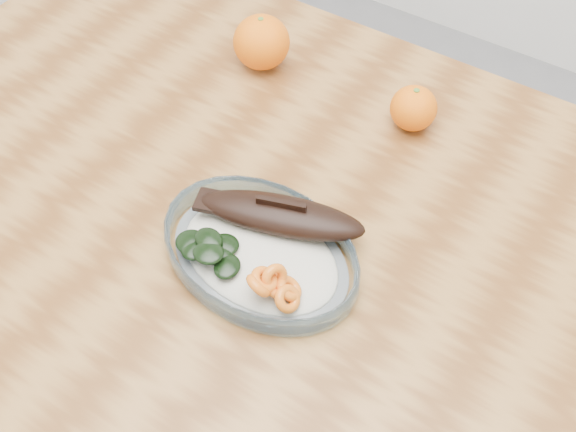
{
  "coord_description": "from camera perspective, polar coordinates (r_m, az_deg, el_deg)",
  "views": [
    {
      "loc": [
        0.35,
        -0.48,
        1.44
      ],
      "look_at": [
        0.05,
        -0.01,
        0.77
      ],
      "focal_mm": 45.0,
      "sensor_mm": 36.0,
      "label": 1
    }
  ],
  "objects": [
    {
      "name": "plated_meal",
      "position": [
        0.84,
        -2.18,
        -2.63
      ],
      "size": [
        0.5,
        0.5,
        0.08
      ],
      "rotation": [
        0.0,
        0.0,
        -0.1
      ],
      "color": "white",
      "rests_on": "dining_table"
    },
    {
      "name": "orange_left",
      "position": [
        1.08,
        -2.11,
        13.56
      ],
      "size": [
        0.08,
        0.08,
        0.08
      ],
      "primitive_type": "sphere",
      "color": "#FF4705",
      "rests_on": "dining_table"
    },
    {
      "name": "orange_right",
      "position": [
        1.0,
        9.88,
        8.39
      ],
      "size": [
        0.06,
        0.06,
        0.06
      ],
      "primitive_type": "sphere",
      "color": "#FF4705",
      "rests_on": "dining_table"
    },
    {
      "name": "dining_table",
      "position": [
        0.99,
        -2.16,
        -2.74
      ],
      "size": [
        1.2,
        0.8,
        0.75
      ],
      "color": "brown",
      "rests_on": "ground"
    }
  ]
}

